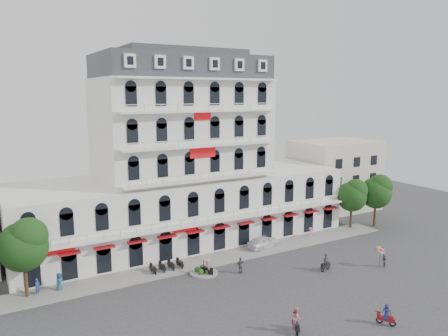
% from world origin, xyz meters
% --- Properties ---
extents(ground, '(120.00, 120.00, 0.00)m').
position_xyz_m(ground, '(0.00, 0.00, 0.00)').
color(ground, '#38383A').
rests_on(ground, ground).
extents(sidewalk, '(53.00, 4.00, 0.16)m').
position_xyz_m(sidewalk, '(0.00, 9.00, 0.08)').
color(sidewalk, gray).
rests_on(sidewalk, ground).
extents(main_building, '(45.00, 15.00, 25.80)m').
position_xyz_m(main_building, '(0.00, 18.00, 9.96)').
color(main_building, silver).
rests_on(main_building, ground).
extents(flank_building_east, '(14.00, 10.00, 12.00)m').
position_xyz_m(flank_building_east, '(30.00, 20.00, 6.00)').
color(flank_building_east, beige).
rests_on(flank_building_east, ground).
extents(traffic_island, '(3.20, 3.20, 1.60)m').
position_xyz_m(traffic_island, '(-3.00, 6.00, 0.26)').
color(traffic_island, gray).
rests_on(traffic_island, ground).
extents(parked_scooter_row, '(4.40, 1.80, 1.10)m').
position_xyz_m(parked_scooter_row, '(-6.35, 8.80, 0.00)').
color(parked_scooter_row, black).
rests_on(parked_scooter_row, ground).
extents(tree_west_inner, '(4.76, 4.76, 8.25)m').
position_xyz_m(tree_west_inner, '(-20.95, 9.48, 5.68)').
color(tree_west_inner, '#382314').
rests_on(tree_west_inner, ground).
extents(tree_east_inner, '(4.40, 4.37, 7.57)m').
position_xyz_m(tree_east_inner, '(24.05, 9.98, 5.21)').
color(tree_east_inner, '#382314').
rests_on(tree_east_inner, ground).
extents(tree_east_outer, '(4.65, 4.65, 8.05)m').
position_xyz_m(tree_east_outer, '(28.05, 8.98, 5.55)').
color(tree_east_outer, '#382314').
rests_on(tree_east_outer, ground).
extents(parked_car, '(5.10, 2.74, 1.65)m').
position_xyz_m(parked_car, '(7.68, 9.50, 0.82)').
color(parked_car, white).
rests_on(parked_car, ground).
extents(rider_southwest, '(1.01, 1.58, 2.30)m').
position_xyz_m(rider_southwest, '(-1.80, -8.82, 1.19)').
color(rider_southwest, black).
rests_on(rider_southwest, ground).
extents(rider_east, '(1.07, 1.52, 1.97)m').
position_xyz_m(rider_east, '(5.86, -11.83, 0.95)').
color(rider_east, maroon).
rests_on(rider_east, ground).
extents(rider_northeast, '(1.68, 0.71, 2.13)m').
position_xyz_m(rider_northeast, '(9.55, -0.20, 1.04)').
color(rider_northeast, black).
rests_on(rider_northeast, ground).
extents(rider_center, '(0.83, 1.66, 1.98)m').
position_xyz_m(rider_center, '(-2.88, 5.36, 1.02)').
color(rider_center, black).
rests_on(rider_center, ground).
extents(pedestrian_left, '(1.13, 1.04, 1.95)m').
position_xyz_m(pedestrian_left, '(-17.90, 9.50, 0.97)').
color(pedestrian_left, navy).
rests_on(pedestrian_left, ground).
extents(pedestrian_mid, '(1.12, 0.48, 1.90)m').
position_xyz_m(pedestrian_mid, '(0.66, 4.02, 0.95)').
color(pedestrian_mid, '#545259').
rests_on(pedestrian_mid, ground).
extents(pedestrian_right, '(1.14, 1.04, 1.54)m').
position_xyz_m(pedestrian_right, '(15.70, 9.50, 0.77)').
color(pedestrian_right, pink).
rests_on(pedestrian_right, ground).
extents(pedestrian_far, '(0.78, 0.77, 1.81)m').
position_xyz_m(pedestrian_far, '(-20.00, 9.50, 0.91)').
color(pedestrian_far, navy).
rests_on(pedestrian_far, ground).
extents(balloon_vendor, '(1.39, 1.28, 2.45)m').
position_xyz_m(balloon_vendor, '(16.01, -2.69, 1.32)').
color(balloon_vendor, '#59575E').
rests_on(balloon_vendor, ground).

